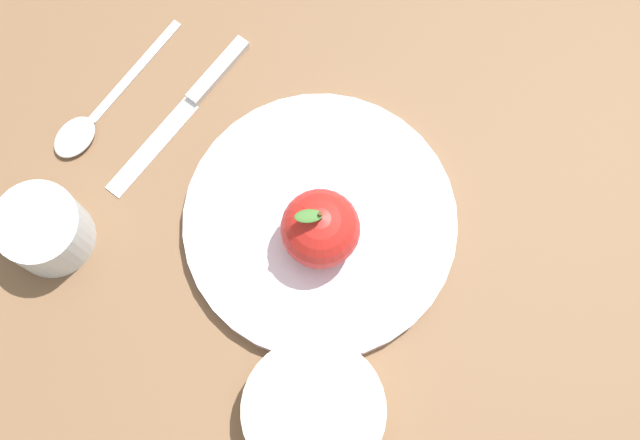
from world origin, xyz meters
TOP-DOWN VIEW (x-y plane):
  - ground_plane at (0.00, 0.00)m, footprint 2.40×2.40m
  - dinner_plate at (-0.02, 0.04)m, footprint 0.26×0.26m
  - apple at (-0.02, 0.06)m, footprint 0.07×0.07m
  - side_bowl at (0.01, 0.21)m, footprint 0.13×0.13m
  - cup at (0.23, 0.02)m, footprint 0.08×0.08m
  - knife at (0.09, -0.10)m, footprint 0.16×0.16m
  - spoon at (0.19, -0.09)m, footprint 0.14×0.15m

SIDE VIEW (x-z plane):
  - ground_plane at x=0.00m, z-range 0.00..0.00m
  - knife at x=0.09m, z-range 0.00..0.01m
  - spoon at x=0.19m, z-range 0.00..0.01m
  - dinner_plate at x=-0.02m, z-range 0.00..0.02m
  - side_bowl at x=0.01m, z-range 0.00..0.04m
  - cup at x=0.23m, z-range 0.00..0.06m
  - apple at x=-0.02m, z-range 0.01..0.10m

